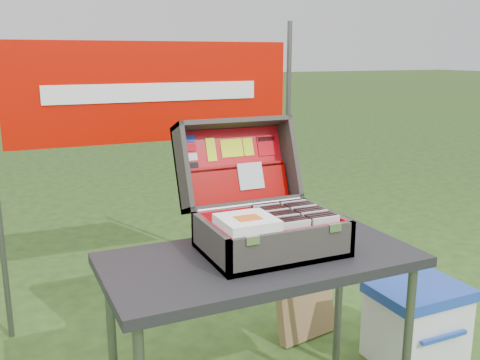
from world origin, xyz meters
name	(u,v)px	position (x,y,z in m)	size (l,w,h in m)	color
table	(260,343)	(0.07, -0.10, 0.38)	(1.20, 0.60, 0.75)	black
table_top	(261,260)	(0.07, -0.10, 0.73)	(1.20, 0.60, 0.04)	black
table_leg_fr	(407,347)	(0.61, -0.34, 0.36)	(0.04, 0.04, 0.71)	#59595B
table_leg_bl	(112,348)	(-0.47, 0.14, 0.36)	(0.04, 0.04, 0.71)	#59595B
table_leg_br	(339,299)	(0.61, 0.14, 0.36)	(0.04, 0.04, 0.71)	#59595B
suitcase	(264,190)	(0.12, -0.02, 0.99)	(0.52, 0.53, 0.47)	#4A4540
suitcase_base_bottom	(271,249)	(0.12, -0.08, 0.76)	(0.52, 0.37, 0.02)	#4A4540
suitcase_base_wall_front	(293,249)	(0.12, -0.25, 0.82)	(0.52, 0.02, 0.14)	#4A4540
suitcase_base_wall_back	(251,221)	(0.12, 0.10, 0.82)	(0.52, 0.02, 0.14)	#4A4540
suitcase_base_wall_left	(211,243)	(-0.13, -0.08, 0.82)	(0.02, 0.37, 0.14)	#4A4540
suitcase_base_wall_right	(326,226)	(0.38, -0.08, 0.82)	(0.02, 0.37, 0.14)	#4A4540
suitcase_liner_floor	(271,245)	(0.12, -0.08, 0.78)	(0.48, 0.33, 0.01)	red
suitcase_latch_left	(253,240)	(-0.04, -0.26, 0.88)	(0.05, 0.01, 0.03)	silver
suitcase_latch_right	(335,228)	(0.29, -0.26, 0.88)	(0.05, 0.01, 0.03)	silver
suitcase_hinge	(251,205)	(0.12, 0.11, 0.89)	(0.02, 0.02, 0.47)	silver
suitcase_lid_back	(233,166)	(0.12, 0.30, 1.02)	(0.52, 0.37, 0.02)	#4A4540
suitcase_lid_rim_far	(232,124)	(0.12, 0.30, 1.21)	(0.52, 0.02, 0.14)	#4A4540
suitcase_lid_rim_near	(244,204)	(0.12, 0.18, 0.88)	(0.52, 0.02, 0.14)	#4A4540
suitcase_lid_rim_left	(182,169)	(-0.13, 0.24, 1.04)	(0.02, 0.37, 0.14)	#4A4540
suitcase_lid_rim_right	(289,159)	(0.38, 0.24, 1.04)	(0.02, 0.37, 0.14)	#4A4540
suitcase_lid_liner	(234,165)	(0.12, 0.28, 1.03)	(0.48, 0.33, 0.01)	red
suitcase_liner_wall_front	(292,245)	(0.12, -0.24, 0.83)	(0.48, 0.01, 0.12)	red
suitcase_liner_wall_back	(253,220)	(0.12, 0.09, 0.83)	(0.48, 0.01, 0.12)	red
suitcase_liner_wall_left	(214,240)	(-0.11, -0.08, 0.83)	(0.01, 0.33, 0.12)	red
suitcase_liner_wall_right	(323,224)	(0.36, -0.08, 0.83)	(0.01, 0.33, 0.12)	red
suitcase_lid_pocket	(238,184)	(0.12, 0.24, 0.95)	(0.46, 0.15, 0.03)	#8D0100
suitcase_pocket_edge	(236,167)	(0.12, 0.26, 1.03)	(0.45, 0.02, 0.02)	#8D0100
suitcase_pocket_cd	(251,176)	(0.18, 0.23, 0.99)	(0.12, 0.12, 0.01)	silver
lid_sticker_cc_a	(189,139)	(-0.07, 0.32, 1.15)	(0.05, 0.03, 0.00)	#1933B2
lid_sticker_cc_b	(190,148)	(-0.07, 0.31, 1.12)	(0.05, 0.03, 0.00)	red
lid_sticker_cc_c	(191,157)	(-0.07, 0.30, 1.08)	(0.05, 0.03, 0.00)	white
lid_sticker_cc_d	(193,166)	(-0.07, 0.28, 1.04)	(0.05, 0.03, 0.00)	black
lid_card_neon_tall	(211,150)	(0.03, 0.30, 1.10)	(0.04, 0.10, 0.00)	#CCF013
lid_card_neon_main	(232,148)	(0.12, 0.30, 1.10)	(0.10, 0.08, 0.00)	#CCF013
lid_card_neon_small	(248,147)	(0.20, 0.30, 1.10)	(0.05, 0.08, 0.00)	#CCF013
lid_sticker_band	(267,145)	(0.30, 0.30, 1.10)	(0.09, 0.09, 0.00)	red
lid_sticker_band_bar	(266,139)	(0.30, 0.31, 1.13)	(0.08, 0.02, 0.00)	black
cd_left_0	(297,239)	(0.16, -0.22, 0.84)	(0.12, 0.01, 0.13)	silver
cd_left_1	(294,237)	(0.16, -0.20, 0.84)	(0.12, 0.01, 0.13)	black
cd_left_2	(291,235)	(0.16, -0.18, 0.84)	(0.12, 0.01, 0.13)	black
cd_left_3	(288,234)	(0.16, -0.16, 0.84)	(0.12, 0.01, 0.13)	black
cd_left_4	(286,232)	(0.16, -0.14, 0.84)	(0.12, 0.01, 0.13)	silver
cd_left_5	(283,230)	(0.16, -0.12, 0.84)	(0.12, 0.01, 0.13)	black
cd_left_6	(281,229)	(0.16, -0.09, 0.84)	(0.12, 0.01, 0.13)	black
cd_left_7	(278,227)	(0.16, -0.07, 0.84)	(0.12, 0.01, 0.13)	black
cd_left_8	(276,226)	(0.16, -0.05, 0.84)	(0.12, 0.01, 0.13)	silver
cd_left_9	(273,224)	(0.16, -0.03, 0.84)	(0.12, 0.01, 0.13)	black
cd_left_10	(271,223)	(0.16, -0.01, 0.84)	(0.12, 0.01, 0.13)	black
cd_left_11	(269,221)	(0.16, 0.01, 0.84)	(0.12, 0.01, 0.13)	black
cd_left_12	(266,220)	(0.16, 0.03, 0.84)	(0.12, 0.01, 0.13)	silver
cd_left_13	(264,219)	(0.16, 0.05, 0.84)	(0.12, 0.01, 0.13)	black
cd_right_0	(326,234)	(0.28, -0.22, 0.84)	(0.12, 0.01, 0.13)	silver
cd_right_1	(323,232)	(0.28, -0.20, 0.84)	(0.12, 0.01, 0.13)	black
cd_right_2	(320,231)	(0.28, -0.18, 0.84)	(0.12, 0.01, 0.13)	black
cd_right_3	(317,229)	(0.28, -0.16, 0.84)	(0.12, 0.01, 0.13)	black
cd_right_4	(314,228)	(0.28, -0.14, 0.84)	(0.12, 0.01, 0.13)	silver
cd_right_5	(311,226)	(0.28, -0.12, 0.84)	(0.12, 0.01, 0.13)	black
cd_right_6	(309,225)	(0.28, -0.09, 0.84)	(0.12, 0.01, 0.13)	black
cd_right_7	(306,223)	(0.28, -0.07, 0.84)	(0.12, 0.01, 0.13)	black
cd_right_8	(303,222)	(0.28, -0.05, 0.84)	(0.12, 0.01, 0.13)	silver
cd_right_9	(301,220)	(0.28, -0.03, 0.84)	(0.12, 0.01, 0.13)	black
cd_right_10	(298,219)	(0.28, -0.01, 0.84)	(0.12, 0.01, 0.13)	black
cd_right_11	(296,218)	(0.28, 0.01, 0.84)	(0.12, 0.01, 0.13)	black
cd_right_12	(293,216)	(0.28, 0.03, 0.84)	(0.12, 0.01, 0.13)	silver
cd_right_13	(291,215)	(0.28, 0.05, 0.84)	(0.12, 0.01, 0.13)	black
songbook_0	(247,226)	(-0.01, -0.15, 0.89)	(0.20, 0.20, 0.01)	white
songbook_1	(247,225)	(-0.01, -0.15, 0.90)	(0.20, 0.20, 0.01)	white
songbook_2	(247,223)	(-0.01, -0.15, 0.90)	(0.20, 0.20, 0.01)	white
songbook_3	(247,222)	(-0.01, -0.15, 0.91)	(0.20, 0.20, 0.01)	white
songbook_4	(247,221)	(-0.01, -0.15, 0.91)	(0.20, 0.20, 0.01)	white
songbook_5	(247,219)	(-0.01, -0.15, 0.92)	(0.20, 0.20, 0.01)	white
songbook_6	(247,218)	(-0.01, -0.15, 0.92)	(0.20, 0.20, 0.01)	white
songbook_graphic	(248,218)	(-0.01, -0.16, 0.93)	(0.09, 0.07, 0.00)	#D85919
cooler	(416,323)	(1.00, 0.02, 0.20)	(0.45, 0.34, 0.40)	white
cooler_body	(416,328)	(1.00, 0.02, 0.17)	(0.43, 0.32, 0.34)	white
cooler_lid	(419,291)	(1.00, 0.02, 0.37)	(0.45, 0.34, 0.05)	#1F43B0
cooler_handle	(444,337)	(1.00, -0.16, 0.22)	(0.27, 0.02, 0.02)	#1F43B0
cardboard_box	(305,304)	(0.62, 0.45, 0.19)	(0.35, 0.06, 0.37)	olive
banner_post_right	(287,159)	(0.85, 1.10, 0.85)	(0.03, 0.03, 1.70)	#59595B
banner	(155,92)	(0.00, 1.09, 1.30)	(1.60, 0.01, 0.55)	#AB0B00
banner_text	(156,92)	(0.00, 1.08, 1.30)	(1.20, 0.00, 0.10)	white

